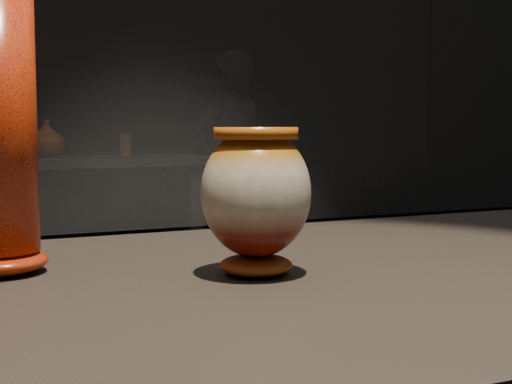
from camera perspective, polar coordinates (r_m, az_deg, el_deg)
main_vase at (r=0.87m, az=-0.00°, el=-0.22°), size 0.16×0.16×0.18m
back_shelf at (r=4.26m, az=-16.74°, el=-0.92°), size 2.00×0.60×0.90m
back_vase_mid at (r=4.28m, az=-16.40°, el=4.12°), size 0.23×0.23×0.22m
back_vase_right at (r=4.33m, az=-10.41°, el=3.71°), size 0.07×0.07×0.13m
visitor at (r=4.81m, az=-2.16°, el=1.83°), size 0.65×0.50×1.58m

